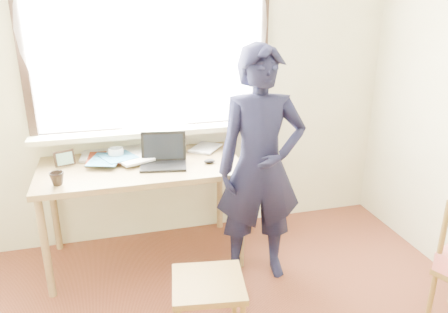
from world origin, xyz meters
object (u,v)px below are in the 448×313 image
object	(u,v)px
person	(260,167)
laptop	(164,157)
work_chair	(208,291)
mug_white	(116,154)
mug_dark	(57,179)
desk	(142,175)

from	to	relation	value
person	laptop	bearing A→B (deg)	157.24
laptop	work_chair	xyz separation A→B (m)	(0.10, -0.95, -0.47)
laptop	work_chair	distance (m)	1.06
laptop	mug_white	size ratio (longest dim) A/B	3.21
mug_white	mug_dark	size ratio (longest dim) A/B	1.21
mug_dark	person	distance (m)	1.33
mug_dark	work_chair	xyz separation A→B (m)	(0.81, -0.76, -0.47)
person	desk	bearing A→B (deg)	160.81
laptop	mug_dark	xyz separation A→B (m)	(-0.71, -0.19, -0.01)
laptop	work_chair	world-z (taller)	laptop
desk	mug_white	xyz separation A→B (m)	(-0.16, 0.16, 0.12)
laptop	person	xyz separation A→B (m)	(0.61, -0.36, -0.00)
desk	mug_white	world-z (taller)	mug_white
laptop	work_chair	size ratio (longest dim) A/B	0.79
work_chair	laptop	bearing A→B (deg)	96.03
desk	laptop	distance (m)	0.21
laptop	person	bearing A→B (deg)	-30.74
laptop	mug_white	world-z (taller)	laptop
mug_white	person	size ratio (longest dim) A/B	0.07
mug_white	person	bearing A→B (deg)	-30.67
desk	work_chair	distance (m)	1.07
desk	mug_white	bearing A→B (deg)	135.95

